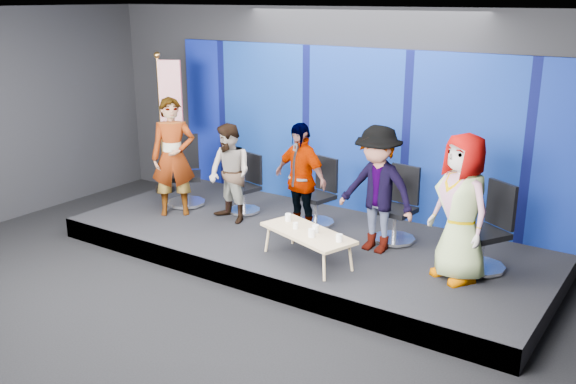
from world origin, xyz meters
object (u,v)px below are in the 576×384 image
object	(u,v)px
panelist_c	(300,179)
mug_c	(315,229)
panelist_d	(377,189)
chair_c	(318,203)
mug_e	(339,238)
chair_e	(486,242)
mug_b	(296,226)
panelist_b	(230,174)
chair_d	(397,217)
flag_stand	(167,120)
chair_a	(185,182)
panelist_a	(173,157)
panelist_e	(461,208)
mug_d	(312,233)
chair_b	(246,193)
coffee_table	(308,234)
mug_a	(288,217)

from	to	relation	value
panelist_c	mug_c	distance (m)	1.14
panelist_d	chair_c	bearing A→B (deg)	163.84
mug_e	chair_e	bearing A→B (deg)	37.08
mug_b	mug_c	world-z (taller)	mug_c
panelist_b	chair_d	distance (m)	2.60
panelist_b	chair_d	xyz separation A→B (m)	(2.48, 0.67, -0.41)
panelist_d	flag_stand	world-z (taller)	flag_stand
chair_a	mug_e	size ratio (longest dim) A/B	11.83
chair_a	panelist_a	xyz separation A→B (m)	(0.21, -0.46, 0.55)
mug_e	flag_stand	size ratio (longest dim) A/B	0.04
panelist_e	mug_d	bearing A→B (deg)	-126.78
chair_d	mug_e	distance (m)	1.44
mug_b	flag_stand	world-z (taller)	flag_stand
flag_stand	mug_e	bearing A→B (deg)	-44.43
chair_d	chair_e	bearing A→B (deg)	-7.07
mug_e	chair_b	bearing A→B (deg)	152.87
panelist_b	coffee_table	xyz separation A→B (m)	(1.83, -0.67, -0.38)
panelist_c	chair_d	xyz separation A→B (m)	(1.30, 0.53, -0.48)
mug_e	chair_a	bearing A→B (deg)	164.15
panelist_a	mug_e	world-z (taller)	panelist_a
mug_d	chair_a	bearing A→B (deg)	161.59
coffee_table	mug_e	xyz separation A→B (m)	(0.52, -0.08, 0.08)
chair_e	panelist_e	world-z (taller)	panelist_e
panelist_c	mug_d	bearing A→B (deg)	-37.65
chair_b	panelist_e	xyz separation A→B (m)	(3.72, -0.58, 0.61)
mug_c	panelist_b	bearing A→B (deg)	161.65
panelist_b	mug_c	xyz separation A→B (m)	(1.93, -0.64, -0.30)
chair_b	panelist_e	size ratio (longest dim) A/B	0.51
chair_c	mug_e	world-z (taller)	chair_c
panelist_c	chair_c	bearing A→B (deg)	100.97
panelist_b	panelist_d	world-z (taller)	panelist_d
mug_a	mug_c	bearing A→B (deg)	-18.18
chair_b	coffee_table	world-z (taller)	chair_b
chair_d	mug_d	world-z (taller)	chair_d
mug_a	mug_c	size ratio (longest dim) A/B	0.95
flag_stand	panelist_b	bearing A→B (deg)	-44.62
panelist_b	panelist_e	bearing A→B (deg)	11.53
chair_a	coffee_table	xyz separation A→B (m)	(2.99, -0.91, -0.00)
panelist_c	mug_c	world-z (taller)	panelist_c
mug_b	panelist_b	bearing A→B (deg)	157.92
chair_d	mug_c	world-z (taller)	chair_d
chair_e	mug_a	size ratio (longest dim) A/B	11.38
chair_c	chair_e	bearing A→B (deg)	6.50
chair_c	panelist_d	bearing A→B (deg)	-9.11
chair_d	mug_d	xyz separation A→B (m)	(-0.51, -1.47, 0.11)
chair_b	mug_e	bearing A→B (deg)	-14.16
panelist_b	mug_a	size ratio (longest dim) A/B	15.30
panelist_d	mug_e	distance (m)	1.01
chair_e	coffee_table	xyz separation A→B (m)	(-2.01, -1.05, 0.01)
chair_d	panelist_d	xyz separation A→B (m)	(-0.09, -0.50, 0.52)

